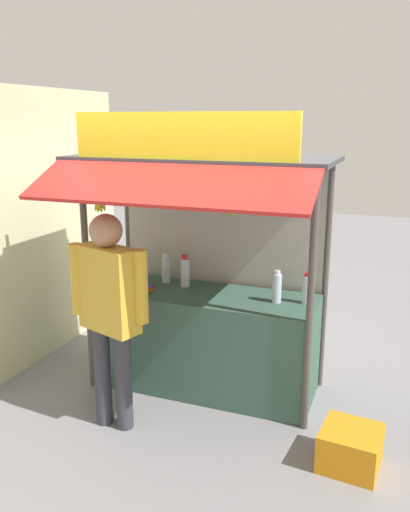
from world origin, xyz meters
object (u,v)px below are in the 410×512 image
object	(u,v)px
banana_bunch_inner_right	(232,204)
magazine_stack_center	(137,289)
water_bottle_mid_left	(185,272)
banana_bunch_leftmost	(203,202)
banana_bunch_rightmost	(100,202)
water_bottle_front_left	(166,269)
banana_bunch_inner_left	(261,206)
plastic_crate	(350,448)
water_bottle_far_left	(307,289)
water_bottle_front_right	(139,268)
water_bottle_back_left	(277,287)
vendor_person	(109,303)
magazine_stack_mid_right	(109,283)

from	to	relation	value
banana_bunch_inner_right	magazine_stack_center	bearing A→B (deg)	164.10
water_bottle_mid_left	banana_bunch_leftmost	bearing A→B (deg)	-55.48
banana_bunch_rightmost	banana_bunch_leftmost	xyz separation A→B (m)	(0.92, -0.00, 0.05)
water_bottle_front_left	banana_bunch_leftmost	world-z (taller)	banana_bunch_leftmost
banana_bunch_inner_left	plastic_crate	size ratio (longest dim) A/B	0.64
banana_bunch_rightmost	banana_bunch_inner_right	size ratio (longest dim) A/B	1.15
water_bottle_far_left	banana_bunch_inner_right	xyz separation A→B (m)	(-0.51, -0.52, 0.78)
plastic_crate	water_bottle_far_left	bearing A→B (deg)	122.54
plastic_crate	water_bottle_mid_left	bearing A→B (deg)	152.69
water_bottle_front_right	magazine_stack_center	size ratio (longest dim) A/B	1.05
water_bottle_back_left	banana_bunch_rightmost	size ratio (longest dim) A/B	0.87
water_bottle_far_left	water_bottle_front_left	distance (m)	1.38
water_bottle_front_left	banana_bunch_inner_left	distance (m)	1.48
water_bottle_front_right	vendor_person	bearing A→B (deg)	-74.94
water_bottle_far_left	banana_bunch_leftmost	distance (m)	1.20
water_bottle_mid_left	magazine_stack_mid_right	size ratio (longest dim) A/B	0.96
water_bottle_mid_left	magazine_stack_mid_right	distance (m)	0.72
water_bottle_back_left	water_bottle_far_left	world-z (taller)	water_bottle_back_left
banana_bunch_rightmost	vendor_person	size ratio (longest dim) A/B	0.18
banana_bunch_leftmost	water_bottle_front_left	bearing A→B (deg)	134.33
water_bottle_far_left	banana_bunch_inner_left	distance (m)	0.97
water_bottle_back_left	water_bottle_mid_left	world-z (taller)	water_bottle_mid_left
water_bottle_back_left	water_bottle_front_left	size ratio (longest dim) A/B	1.00
water_bottle_front_right	plastic_crate	xyz separation A→B (m)	(2.12, -0.82, -0.92)
magazine_stack_mid_right	banana_bunch_inner_right	xyz separation A→B (m)	(1.30, -0.33, 0.87)
water_bottle_front_left	magazine_stack_center	world-z (taller)	water_bottle_front_left
banana_bunch_rightmost	banana_bunch_inner_right	distance (m)	1.15
water_bottle_back_left	banana_bunch_inner_left	distance (m)	0.90
magazine_stack_center	banana_bunch_leftmost	xyz separation A→B (m)	(0.75, -0.28, 0.89)
water_bottle_mid_left	banana_bunch_leftmost	distance (m)	1.05
water_bottle_mid_left	water_bottle_front_left	xyz separation A→B (m)	(-0.22, 0.06, -0.01)
water_bottle_back_left	water_bottle_front_right	distance (m)	1.38
banana_bunch_inner_right	vendor_person	world-z (taller)	banana_bunch_inner_right
water_bottle_front_left	banana_bunch_rightmost	size ratio (longest dim) A/B	0.87
magazine_stack_mid_right	plastic_crate	size ratio (longest dim) A/B	0.76
water_bottle_mid_left	water_bottle_far_left	distance (m)	1.15
water_bottle_far_left	magazine_stack_center	world-z (taller)	water_bottle_far_left
water_bottle_mid_left	vendor_person	distance (m)	1.02
water_bottle_back_left	banana_bunch_rightmost	world-z (taller)	banana_bunch_rightmost
water_bottle_front_right	vendor_person	xyz separation A→B (m)	(0.26, -0.97, -0.00)
magazine_stack_center	plastic_crate	size ratio (longest dim) A/B	0.70
water_bottle_back_left	banana_bunch_inner_left	size ratio (longest dim) A/B	1.07
water_bottle_mid_left	plastic_crate	xyz separation A→B (m)	(1.65, -0.85, -0.92)
water_bottle_front_right	magazine_stack_center	bearing A→B (deg)	-65.76
banana_bunch_rightmost	banana_bunch_inner_right	bearing A→B (deg)	-0.12
banana_bunch_leftmost	plastic_crate	world-z (taller)	banana_bunch_leftmost
water_bottle_far_left	magazine_stack_mid_right	size ratio (longest dim) A/B	0.87
water_bottle_far_left	magazine_stack_mid_right	distance (m)	1.82
magazine_stack_mid_right	water_bottle_mid_left	bearing A→B (deg)	21.31
water_bottle_front_left	plastic_crate	bearing A→B (deg)	-25.85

